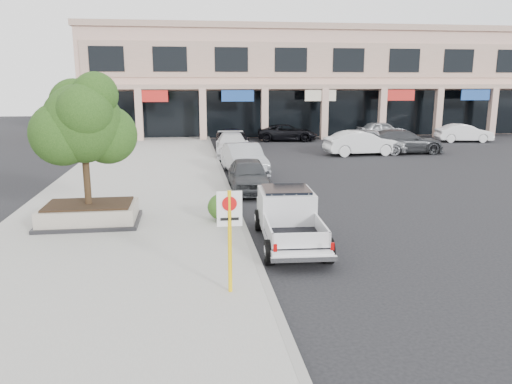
# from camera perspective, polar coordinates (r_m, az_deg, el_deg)

# --- Properties ---
(ground) EXTENTS (120.00, 120.00, 0.00)m
(ground) POSITION_cam_1_polar(r_m,az_deg,el_deg) (14.60, 5.54, -6.42)
(ground) COLOR black
(ground) RESTS_ON ground
(sidewalk) EXTENTS (8.00, 52.00, 0.15)m
(sidewalk) POSITION_cam_1_polar(r_m,az_deg,el_deg) (20.10, -14.00, -1.23)
(sidewalk) COLOR gray
(sidewalk) RESTS_ON ground
(curb) EXTENTS (0.20, 52.00, 0.15)m
(curb) POSITION_cam_1_polar(r_m,az_deg,el_deg) (20.05, -2.71, -0.90)
(curb) COLOR gray
(curb) RESTS_ON ground
(strip_mall) EXTENTS (40.55, 12.43, 9.50)m
(strip_mall) POSITION_cam_1_polar(r_m,az_deg,el_deg) (48.68, 5.70, 12.50)
(strip_mall) COLOR tan
(strip_mall) RESTS_ON ground
(planter) EXTENTS (3.20, 2.20, 0.68)m
(planter) POSITION_cam_1_polar(r_m,az_deg,el_deg) (17.29, -18.50, -2.37)
(planter) COLOR black
(planter) RESTS_ON sidewalk
(planter_tree) EXTENTS (2.90, 2.55, 4.00)m
(planter_tree) POSITION_cam_1_polar(r_m,az_deg,el_deg) (16.93, -18.64, 7.43)
(planter_tree) COLOR black
(planter_tree) RESTS_ON planter
(no_parking_sign) EXTENTS (0.55, 0.09, 2.30)m
(no_parking_sign) POSITION_cam_1_polar(r_m,az_deg,el_deg) (10.85, -3.03, -4.07)
(no_parking_sign) COLOR yellow
(no_parking_sign) RESTS_ON sidewalk
(hedge) EXTENTS (1.10, 0.99, 0.93)m
(hedge) POSITION_cam_1_polar(r_m,az_deg,el_deg) (16.75, -3.68, -1.70)
(hedge) COLOR #214C15
(hedge) RESTS_ON sidewalk
(pickup_truck) EXTENTS (2.06, 4.95, 1.53)m
(pickup_truck) POSITION_cam_1_polar(r_m,az_deg,el_deg) (14.68, 3.91, -3.16)
(pickup_truck) COLOR silver
(pickup_truck) RESTS_ON ground
(curb_car_a) EXTENTS (1.83, 4.27, 1.44)m
(curb_car_a) POSITION_cam_1_polar(r_m,az_deg,el_deg) (21.80, -0.84, 1.94)
(curb_car_a) COLOR #2F3134
(curb_car_a) RESTS_ON ground
(curb_car_b) EXTENTS (2.12, 4.92, 1.57)m
(curb_car_b) POSITION_cam_1_polar(r_m,az_deg,el_deg) (25.81, -1.38, 3.75)
(curb_car_b) COLOR #93959A
(curb_car_b) RESTS_ON ground
(curb_car_c) EXTENTS (2.31, 5.17, 1.47)m
(curb_car_c) POSITION_cam_1_polar(r_m,az_deg,el_deg) (32.23, -2.77, 5.41)
(curb_car_c) COLOR silver
(curb_car_c) RESTS_ON ground
(curb_car_d) EXTENTS (2.39, 4.88, 1.33)m
(curb_car_d) POSITION_cam_1_polar(r_m,az_deg,el_deg) (36.76, -2.78, 6.18)
(curb_car_d) COLOR black
(curb_car_d) RESTS_ON ground
(lot_car_a) EXTENTS (5.29, 3.81, 1.67)m
(lot_car_a) POSITION_cam_1_polar(r_m,az_deg,el_deg) (34.50, 12.99, 5.74)
(lot_car_a) COLOR #93949A
(lot_car_a) RESTS_ON ground
(lot_car_b) EXTENTS (4.90, 2.01, 1.58)m
(lot_car_b) POSITION_cam_1_polar(r_m,az_deg,el_deg) (33.46, 11.93, 5.51)
(lot_car_b) COLOR silver
(lot_car_b) RESTS_ON ground
(lot_car_c) EXTENTS (5.49, 2.33, 1.58)m
(lot_car_c) POSITION_cam_1_polar(r_m,az_deg,el_deg) (34.97, 16.42, 5.56)
(lot_car_c) COLOR #2B2C30
(lot_car_c) RESTS_ON ground
(lot_car_d) EXTENTS (5.09, 2.92, 1.34)m
(lot_car_d) POSITION_cam_1_polar(r_m,az_deg,el_deg) (40.72, 3.60, 6.79)
(lot_car_d) COLOR black
(lot_car_d) RESTS_ON ground
(lot_car_e) EXTENTS (4.35, 1.91, 1.46)m
(lot_car_e) POSITION_cam_1_polar(r_m,az_deg,el_deg) (43.52, 14.23, 6.89)
(lot_car_e) COLOR #A6AAAE
(lot_car_e) RESTS_ON ground
(lot_car_f) EXTENTS (4.45, 2.02, 1.41)m
(lot_car_f) POSITION_cam_1_polar(r_m,az_deg,el_deg) (43.24, 22.68, 6.24)
(lot_car_f) COLOR silver
(lot_car_f) RESTS_ON ground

